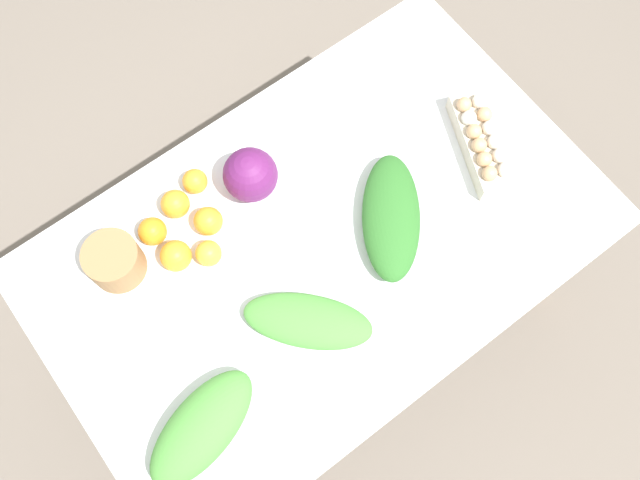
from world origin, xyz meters
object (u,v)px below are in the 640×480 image
(orange_0, at_px, (175,204))
(orange_2, at_px, (208,221))
(orange_3, at_px, (176,256))
(orange_5, at_px, (195,181))
(greens_bunch_beet_tops, at_px, (391,217))
(greens_bunch_dandelion, at_px, (308,321))
(orange_1, at_px, (209,253))
(egg_carton, at_px, (482,142))
(orange_4, at_px, (152,231))
(cabbage_purple, at_px, (250,175))
(greens_bunch_chard, at_px, (202,428))
(paper_bag, at_px, (114,261))

(orange_0, xyz_separation_m, orange_2, (-0.04, 0.09, -0.00))
(orange_3, height_order, orange_5, orange_3)
(greens_bunch_beet_tops, distance_m, orange_5, 0.53)
(greens_bunch_beet_tops, relative_size, greens_bunch_dandelion, 1.09)
(orange_1, relative_size, orange_5, 1.01)
(egg_carton, relative_size, orange_5, 4.65)
(orange_1, relative_size, orange_4, 0.91)
(cabbage_purple, bearing_deg, orange_2, 9.92)
(orange_1, bearing_deg, orange_3, -30.61)
(greens_bunch_dandelion, relative_size, orange_3, 3.98)
(orange_4, bearing_deg, orange_3, 97.21)
(orange_0, xyz_separation_m, orange_5, (-0.08, -0.03, -0.00))
(greens_bunch_beet_tops, xyz_separation_m, orange_1, (0.43, -0.20, -0.01))
(orange_3, bearing_deg, greens_bunch_chard, 65.18)
(cabbage_purple, relative_size, greens_bunch_chard, 0.45)
(egg_carton, relative_size, orange_4, 4.20)
(orange_1, xyz_separation_m, orange_3, (0.07, -0.04, 0.01))
(egg_carton, height_order, greens_bunch_beet_tops, egg_carton)
(orange_4, bearing_deg, orange_5, -161.91)
(cabbage_purple, distance_m, orange_1, 0.23)
(greens_bunch_dandelion, distance_m, orange_1, 0.31)
(greens_bunch_chard, relative_size, orange_1, 4.69)
(cabbage_purple, bearing_deg, greens_bunch_beet_tops, 127.10)
(paper_bag, xyz_separation_m, orange_1, (-0.20, 0.12, -0.02))
(orange_5, bearing_deg, greens_bunch_dandelion, 91.67)
(greens_bunch_chard, distance_m, orange_3, 0.43)
(orange_2, xyz_separation_m, orange_5, (-0.04, -0.12, -0.00))
(greens_bunch_dandelion, height_order, orange_1, orange_1)
(orange_4, bearing_deg, orange_0, -162.08)
(paper_bag, bearing_deg, egg_carton, 162.86)
(greens_bunch_dandelion, xyz_separation_m, orange_5, (0.01, -0.48, 0.00))
(paper_bag, bearing_deg, orange_0, -167.36)
(greens_bunch_beet_tops, relative_size, orange_0, 4.64)
(greens_bunch_beet_tops, height_order, orange_0, greens_bunch_beet_tops)
(orange_0, bearing_deg, greens_bunch_dandelion, 101.32)
(orange_3, distance_m, orange_5, 0.21)
(cabbage_purple, height_order, orange_4, cabbage_purple)
(orange_0, xyz_separation_m, orange_3, (0.08, 0.12, 0.00))
(greens_bunch_chard, xyz_separation_m, orange_1, (-0.25, -0.35, -0.01))
(egg_carton, height_order, orange_4, egg_carton)
(orange_2, xyz_separation_m, orange_4, (0.13, -0.06, -0.00))
(paper_bag, distance_m, orange_0, 0.21)
(paper_bag, relative_size, greens_bunch_dandelion, 0.44)
(cabbage_purple, height_order, greens_bunch_beet_tops, cabbage_purple)
(orange_3, xyz_separation_m, orange_5, (-0.15, -0.15, -0.01))
(greens_bunch_beet_tops, distance_m, orange_1, 0.48)
(egg_carton, bearing_deg, orange_0, 88.20)
(orange_5, bearing_deg, egg_carton, 151.46)
(greens_bunch_dandelion, height_order, orange_4, orange_4)
(cabbage_purple, bearing_deg, greens_bunch_chard, 44.68)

